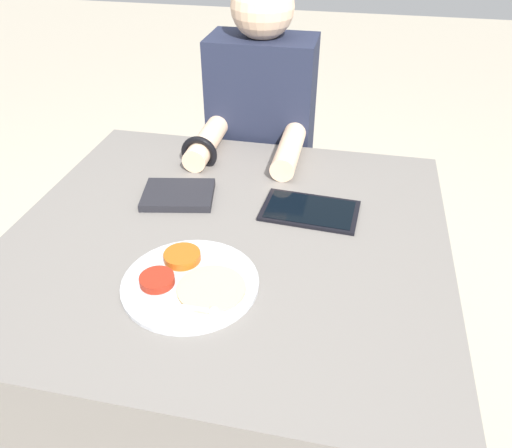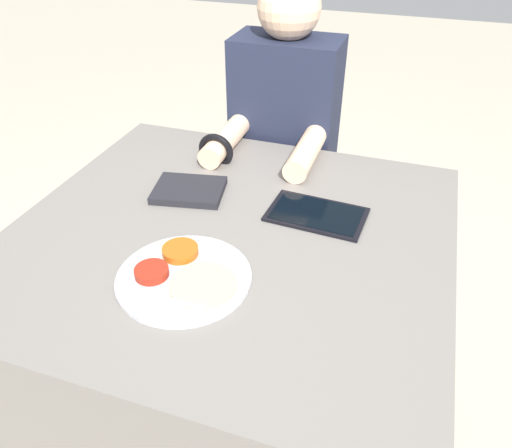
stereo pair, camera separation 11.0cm
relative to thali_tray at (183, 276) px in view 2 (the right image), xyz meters
The scene contains 6 objects.
ground_plane 0.79m from the thali_tray, 81.08° to the left, with size 12.00×12.00×0.00m, color #B2A893.
dining_table 0.43m from the thali_tray, 81.08° to the left, with size 1.05×1.00×0.75m.
thali_tray is the anchor object (origin of this frame).
red_notebook 0.35m from the thali_tray, 112.85° to the left, with size 0.21×0.18×0.02m.
tablet_device 0.39m from the thali_tray, 56.46° to the left, with size 0.25×0.17×0.01m.
person_diner 0.83m from the thali_tray, 90.61° to the left, with size 0.35×0.47×1.24m.
Camera 2 is at (0.38, -0.91, 1.47)m, focal length 35.00 mm.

